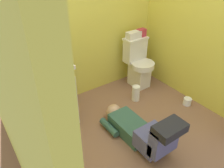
{
  "coord_description": "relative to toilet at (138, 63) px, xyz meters",
  "views": [
    {
      "loc": [
        -1.31,
        -1.45,
        1.89
      ],
      "look_at": [
        0.02,
        0.44,
        0.45
      ],
      "focal_mm": 35.59,
      "sensor_mm": 36.0,
      "label": 1
    }
  ],
  "objects": [
    {
      "name": "ground_plane",
      "position": [
        -0.77,
        -0.8,
        -0.39
      ],
      "size": [
        2.78,
        3.16,
        0.04
      ],
      "primitive_type": "cube",
      "color": "#885F46"
    },
    {
      "name": "wall_back",
      "position": [
        -0.77,
        0.32,
        0.83
      ],
      "size": [
        2.44,
        0.08,
        2.4
      ],
      "primitive_type": "cube",
      "color": "#D9CB48",
      "rests_on": "ground_plane"
    },
    {
      "name": "wall_right",
      "position": [
        0.42,
        -0.8,
        0.83
      ],
      "size": [
        0.08,
        2.16,
        2.4
      ],
      "primitive_type": "cube",
      "color": "#D9CB48",
      "rests_on": "ground_plane"
    },
    {
      "name": "toilet",
      "position": [
        0.0,
        0.0,
        0.0
      ],
      "size": [
        0.36,
        0.46,
        0.75
      ],
      "color": "silver",
      "rests_on": "ground_plane"
    },
    {
      "name": "vanity_cabinet",
      "position": [
        -1.49,
        -0.08,
        0.05
      ],
      "size": [
        0.6,
        0.53,
        0.82
      ],
      "color": "beige",
      "rests_on": "ground_plane"
    },
    {
      "name": "faucet",
      "position": [
        -1.49,
        0.07,
        0.5
      ],
      "size": [
        0.02,
        0.02,
        0.1
      ],
      "primitive_type": "cylinder",
      "color": "silver",
      "rests_on": "vanity_cabinet"
    },
    {
      "name": "person_plumber",
      "position": [
        -0.79,
        -0.97,
        -0.19
      ],
      "size": [
        0.39,
        1.06,
        0.52
      ],
      "color": "#33594C",
      "rests_on": "ground_plane"
    },
    {
      "name": "tissue_box",
      "position": [
        -0.05,
        0.09,
        0.43
      ],
      "size": [
        0.22,
        0.11,
        0.1
      ],
      "primitive_type": "cube",
      "color": "silver",
      "rests_on": "toilet"
    },
    {
      "name": "toiletry_bag",
      "position": [
        0.1,
        0.09,
        0.44
      ],
      "size": [
        0.12,
        0.09,
        0.11
      ],
      "primitive_type": "cube",
      "color": "#B22D3F",
      "rests_on": "toilet"
    },
    {
      "name": "soap_dispenser",
      "position": [
        -1.68,
        0.05,
        0.52
      ],
      "size": [
        0.06,
        0.06,
        0.17
      ],
      "color": "#43A45E",
      "rests_on": "vanity_cabinet"
    },
    {
      "name": "bottle_pink",
      "position": [
        -1.59,
        -0.02,
        0.51
      ],
      "size": [
        0.05,
        0.05,
        0.12
      ],
      "primitive_type": "cylinder",
      "color": "pink",
      "rests_on": "vanity_cabinet"
    },
    {
      "name": "bottle_amber",
      "position": [
        -1.52,
        0.07,
        0.51
      ],
      "size": [
        0.06,
        0.06,
        0.11
      ],
      "primitive_type": "cylinder",
      "color": "#C88927",
      "rests_on": "vanity_cabinet"
    },
    {
      "name": "bottle_white",
      "position": [
        -1.46,
        -0.0,
        0.54
      ],
      "size": [
        0.05,
        0.05,
        0.18
      ],
      "primitive_type": "cylinder",
      "color": "white",
      "rests_on": "vanity_cabinet"
    },
    {
      "name": "bottle_blue",
      "position": [
        -1.37,
        0.02,
        0.51
      ],
      "size": [
        0.05,
        0.05,
        0.11
      ],
      "primitive_type": "cylinder",
      "color": "#3D60B1",
      "rests_on": "vanity_cabinet"
    },
    {
      "name": "paper_towel_roll",
      "position": [
        -0.3,
        -0.32,
        -0.25
      ],
      "size": [
        0.11,
        0.11,
        0.23
      ],
      "primitive_type": "cylinder",
      "color": "white",
      "rests_on": "ground_plane"
    },
    {
      "name": "toilet_paper_roll",
      "position": [
        0.22,
        -0.82,
        -0.32
      ],
      "size": [
        0.11,
        0.11,
        0.1
      ],
      "primitive_type": "cylinder",
      "color": "white",
      "rests_on": "ground_plane"
    }
  ]
}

